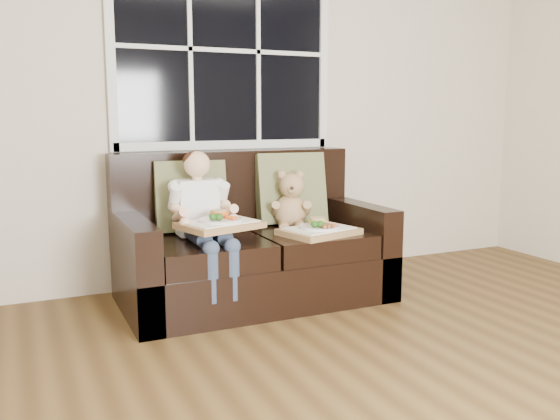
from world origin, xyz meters
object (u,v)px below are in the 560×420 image
teddy_bear (291,204)px  tray_left (220,223)px  tray_right (319,230)px  loveseat (250,252)px  child (202,209)px

teddy_bear → tray_left: teddy_bear is taller
teddy_bear → tray_right: teddy_bear is taller
loveseat → tray_right: loveseat is taller
child → tray_left: size_ratio=1.59×
child → tray_right: 0.75m
loveseat → child: child is taller
tray_left → loveseat: bearing=27.7°
loveseat → teddy_bear: (0.30, 0.00, 0.30)m
child → tray_left: 0.20m
loveseat → tray_left: size_ratio=3.26×
loveseat → tray_right: size_ratio=3.20×
tray_left → tray_right: size_ratio=0.98×
teddy_bear → tray_right: 0.33m
teddy_bear → tray_left: size_ratio=0.77×
teddy_bear → child: bearing=-148.7°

